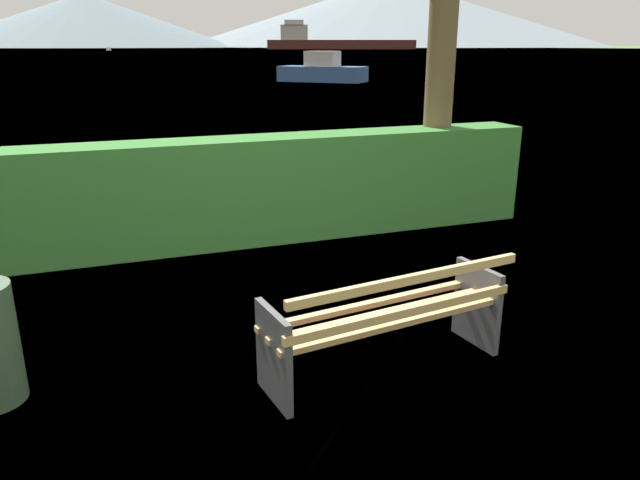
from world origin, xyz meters
name	(u,v)px	position (x,y,z in m)	size (l,w,h in m)	color
ground_plane	(381,367)	(0.00, 0.00, 0.00)	(1400.00, 1400.00, 0.00)	#567A38
water_surface	(91,50)	(0.00, 307.47, 0.00)	(620.00, 620.00, 0.00)	slate
park_bench	(388,319)	(0.01, -0.06, 0.43)	(1.94, 0.81, 0.87)	tan
hedge_row	(262,189)	(0.00, 3.41, 0.65)	(7.15, 0.63, 1.29)	#387A33
cargo_ship_large	(330,41)	(113.03, 292.03, 3.84)	(73.75, 32.58, 13.74)	#471E19
fishing_boat_near	(322,71)	(12.55, 34.74, 0.68)	(5.61, 5.44, 1.94)	#335693
sailboat_mid	(109,49)	(6.24, 255.84, 0.50)	(2.05, 5.29, 1.44)	silver
distant_hills	(89,1)	(4.44, 552.69, 35.82)	(952.93, 411.46, 87.86)	gray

